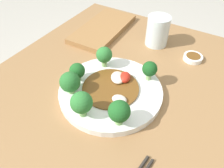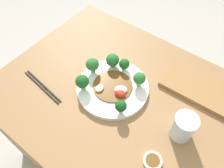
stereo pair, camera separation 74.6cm
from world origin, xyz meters
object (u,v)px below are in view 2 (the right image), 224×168
Objects in this scene: plate at (112,88)px; broccoli_north at (124,64)px; broccoli_northeast at (139,78)px; drinking_glass at (183,127)px; broccoli_southeast at (121,106)px; stirfry_center at (113,88)px; cutting_board at (199,89)px; broccoli_southwest at (82,82)px; broccoli_northwest at (113,60)px; sauce_dish at (152,161)px; chopsticks at (42,86)px; broccoli_west at (92,65)px.

plate is 0.11m from broccoli_north.
drinking_glass is (0.23, -0.08, -0.01)m from broccoli_northeast.
broccoli_southeast is (0.09, -0.07, 0.05)m from plate.
broccoli_southeast reaches higher than stirfry_center.
plate is 0.96× the size of cutting_board.
broccoli_southwest is 0.19m from broccoli_north.
plate is 2.74× the size of drinking_glass.
plate is 0.12m from broccoli_northwest.
sauce_dish is 0.36m from cutting_board.
chopsticks is (-0.31, -0.23, -0.06)m from broccoli_northeast.
broccoli_southwest is at bearing -170.16° from drinking_glass.
broccoli_northeast reaches higher than broccoli_northwest.
broccoli_southwest is at bearing -97.95° from broccoli_northwest.
broccoli_west is 0.43m from sauce_dish.
broccoli_northwest is (-0.14, 0.02, -0.00)m from broccoli_northeast.
broccoli_southwest is at bearing 168.24° from sauce_dish.
plate is 0.12m from broccoli_southeast.
drinking_glass is at bearing -14.28° from broccoli_northwest.
drinking_glass is (0.29, 0.00, 0.03)m from stirfry_center.
stirfry_center is 0.29m from drinking_glass.
broccoli_west reaches higher than cutting_board.
broccoli_west is (-0.19, -0.06, 0.00)m from broccoli_northeast.
broccoli_northeast is 0.39m from chopsticks.
cutting_board is (0.27, 0.21, -0.02)m from stirfry_center.
broccoli_west reaches higher than chopsticks.
broccoli_northeast is at bearing 36.75° from chopsticks.
broccoli_north is 0.13m from broccoli_west.
stirfry_center is (0.10, 0.07, -0.03)m from broccoli_southwest.
broccoli_southwest reaches higher than chopsticks.
cutting_board is (0.00, 0.36, 0.00)m from sauce_dish.
broccoli_northeast is at bearing 41.53° from broccoli_southwest.
sauce_dish is at bearing -28.31° from stirfry_center.
broccoli_southwest reaches higher than broccoli_northeast.
sauce_dish is at bearing 1.31° from chopsticks.
chopsticks is (-0.33, -0.09, -0.05)m from broccoli_southeast.
plate is 0.02m from stirfry_center.
sauce_dish is (0.37, -0.08, -0.05)m from broccoli_southwest.
drinking_glass is 1.68× the size of sauce_dish.
broccoli_northeast is 0.25m from cutting_board.
chopsticks is (-0.54, -0.16, -0.05)m from drinking_glass.
broccoli_north is 0.11m from stirfry_center.
chopsticks is at bearing -129.79° from broccoli_north.
broccoli_southeast is 0.84× the size of broccoli_west.
broccoli_northwest is 0.38m from drinking_glass.
plate is 4.60× the size of sauce_dish.
broccoli_west is at bearing -122.38° from broccoli_northwest.
sauce_dish is (0.34, -0.24, -0.05)m from broccoli_northwest.
broccoli_southwest is 1.24× the size of broccoli_north.
broccoli_north is 0.53× the size of drinking_glass.
stirfry_center reaches higher than chopsticks.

